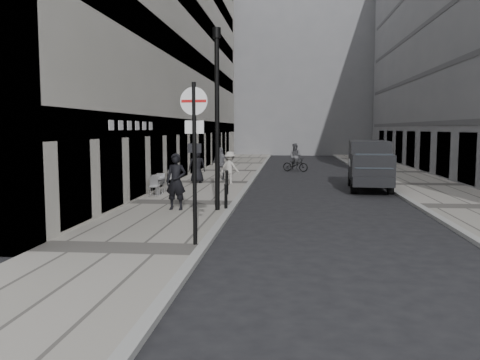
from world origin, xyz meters
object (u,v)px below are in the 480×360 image
Objects in this scene: lamppost at (217,110)px; panel_van at (370,162)px; sign_post at (194,142)px; cyclist at (295,161)px; walking_man at (176,182)px.

panel_van is at bearing 50.08° from lamppost.
sign_post is 23.52m from cyclist.
cyclist is at bearing 89.73° from sign_post.
cyclist is at bearing 83.23° from walking_man.
walking_man is 0.50× the size of sign_post.
cyclist is at bearing 113.23° from panel_van.
sign_post is 14.51m from panel_van.
panel_van is (6.21, 13.05, -1.32)m from sign_post.
walking_man is at bearing -82.24° from cyclist.
lamppost is at bearing 11.09° from walking_man.
lamppost reaches higher than walking_man.
panel_van is 10.83m from cyclist.
cyclist is (4.39, 18.02, -0.35)m from walking_man.
sign_post is 2.02× the size of cyclist.
lamppost is (-0.21, 5.38, 0.96)m from sign_post.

